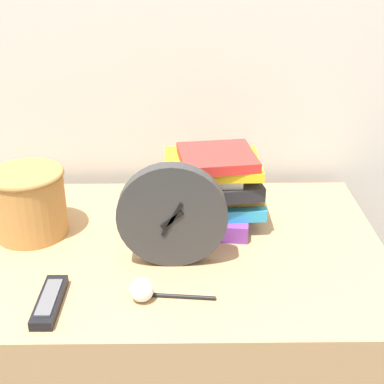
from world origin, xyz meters
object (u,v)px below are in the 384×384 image
(book_stack, at_px, (212,188))
(pen, at_px, (182,296))
(tv_remote, at_px, (50,301))
(crumpled_paper_ball, at_px, (141,290))
(basket, at_px, (29,201))
(desk_clock, at_px, (172,216))

(book_stack, relative_size, pen, 1.79)
(tv_remote, relative_size, crumpled_paper_ball, 3.16)
(book_stack, relative_size, tv_remote, 1.61)
(book_stack, xyz_separation_m, pen, (-0.07, -0.30, -0.10))
(book_stack, xyz_separation_m, tv_remote, (-0.33, -0.32, -0.09))
(crumpled_paper_ball, height_order, pen, crumpled_paper_ball)
(basket, distance_m, tv_remote, 0.31)
(book_stack, bearing_deg, crumpled_paper_ball, -116.71)
(basket, xyz_separation_m, tv_remote, (0.11, -0.28, -0.08))
(book_stack, height_order, tv_remote, book_stack)
(tv_remote, distance_m, crumpled_paper_ball, 0.18)
(book_stack, height_order, basket, book_stack)
(tv_remote, bearing_deg, book_stack, 44.11)
(desk_clock, height_order, basket, desk_clock)
(crumpled_paper_ball, bearing_deg, desk_clock, 65.09)
(tv_remote, bearing_deg, pen, 4.69)
(desk_clock, xyz_separation_m, book_stack, (0.09, 0.17, -0.02))
(desk_clock, height_order, pen, desk_clock)
(book_stack, distance_m, tv_remote, 0.47)
(desk_clock, xyz_separation_m, tv_remote, (-0.24, -0.15, -0.11))
(pen, bearing_deg, basket, 144.24)
(book_stack, relative_size, crumpled_paper_ball, 5.08)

